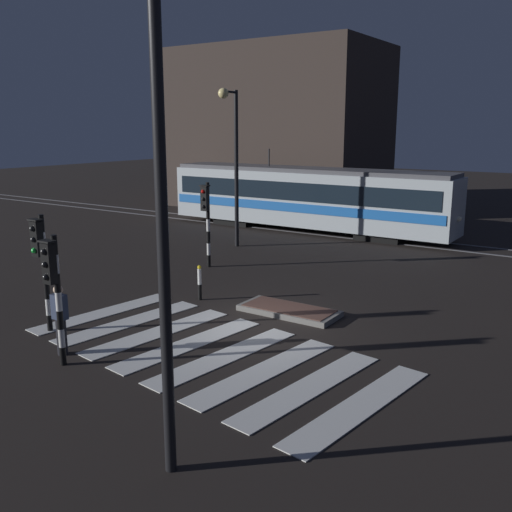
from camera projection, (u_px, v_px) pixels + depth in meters
name	position (u px, v px, depth m)	size (l,w,h in m)	color
ground_plane	(254.00, 326.00, 15.54)	(120.00, 120.00, 0.00)	black
rail_near	(412.00, 245.00, 26.03)	(80.00, 0.12, 0.03)	#59595E
rail_far	(422.00, 240.00, 27.19)	(80.00, 0.12, 0.03)	#59595E
crosswalk_zebra	(207.00, 350.00, 13.86)	(9.82, 5.70, 0.02)	silver
traffic_island	(289.00, 310.00, 16.57)	(2.90, 1.23, 0.18)	slate
traffic_light_corner_near_left	(41.00, 256.00, 14.64)	(0.36, 0.42, 3.12)	black
traffic_light_kerb_mid_left	(53.00, 282.00, 12.51)	(0.36, 0.42, 3.01)	black
traffic_light_corner_far_left	(206.00, 212.00, 21.57)	(0.36, 0.42, 3.25)	black
street_lamp_near_kerb	(148.00, 172.00, 7.81)	(0.44, 1.21, 7.43)	black
street_lamp_trackside_left	(233.00, 148.00, 24.76)	(0.44, 1.21, 6.86)	black
tram	(306.00, 197.00, 29.40)	(15.47, 2.58, 4.15)	#B2BCC1
pedestrian_waiting_at_kerb	(60.00, 319.00, 13.43)	(0.36, 0.24, 1.71)	black
bollard_island_edge	(200.00, 283.00, 17.77)	(0.12, 0.12, 1.11)	black
building_backdrop	(276.00, 129.00, 38.04)	(13.59, 8.00, 10.30)	#382D28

